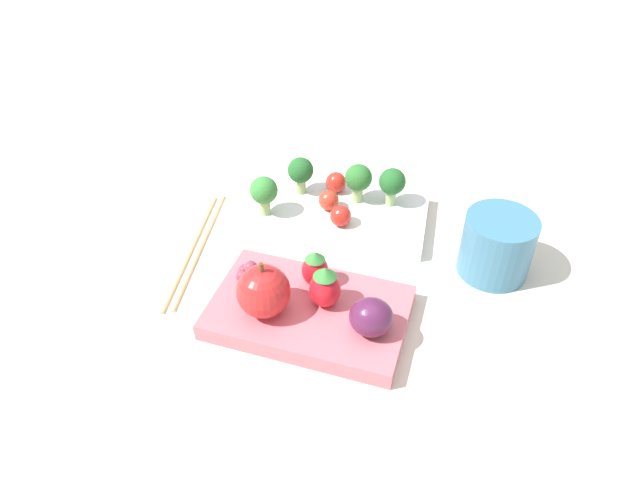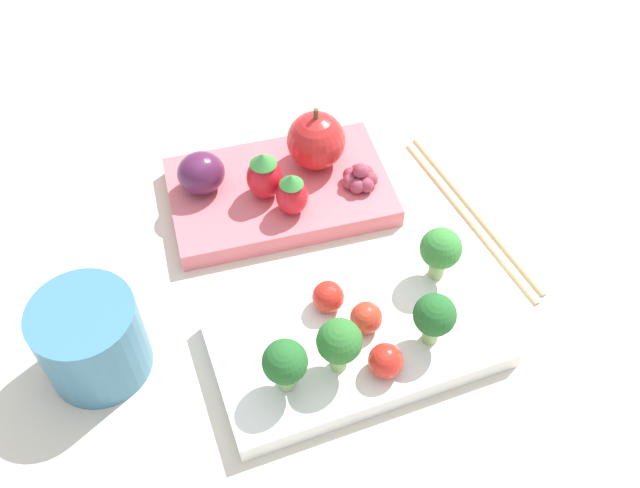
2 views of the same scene
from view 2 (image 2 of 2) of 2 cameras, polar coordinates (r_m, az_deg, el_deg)
ground_plane at (r=0.61m, az=-0.37°, el=-1.92°), size 4.00×4.00×0.00m
bento_box_savoury at (r=0.56m, az=3.37°, el=-7.61°), size 0.23×0.13×0.02m
bento_box_fruit at (r=0.66m, az=-2.85°, el=4.31°), size 0.21×0.15×0.02m
broccoli_floret_0 at (r=0.50m, az=-2.82°, el=-9.50°), size 0.03×0.03×0.05m
broccoli_floret_1 at (r=0.53m, az=9.14°, el=-5.73°), size 0.03×0.03×0.05m
broccoli_floret_2 at (r=0.57m, az=9.62°, el=-0.47°), size 0.03×0.03×0.05m
broccoli_floret_3 at (r=0.51m, az=1.56°, el=-7.89°), size 0.03×0.03×0.05m
cherry_tomato_0 at (r=0.55m, az=3.72°, el=-5.91°), size 0.03×0.03×0.03m
cherry_tomato_1 at (r=0.56m, az=0.66°, el=-4.24°), size 0.03×0.03×0.03m
cherry_tomato_2 at (r=0.53m, az=5.28°, el=-9.28°), size 0.03×0.03×0.03m
apple at (r=0.65m, az=-0.32°, el=8.28°), size 0.05×0.05×0.06m
strawberry_0 at (r=0.62m, az=-2.00°, el=4.09°), size 0.03×0.03×0.04m
strawberry_1 at (r=0.63m, az=-4.48°, el=5.50°), size 0.03×0.03×0.05m
plum at (r=0.64m, az=-9.50°, el=5.63°), size 0.04×0.04×0.04m
grape_cluster at (r=0.65m, az=3.20°, el=5.32°), size 0.03×0.03×0.02m
drinking_cup at (r=0.56m, az=-17.82°, el=-7.28°), size 0.08×0.08×0.07m
chopsticks_pair at (r=0.66m, az=11.86°, el=2.59°), size 0.03×0.21×0.01m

